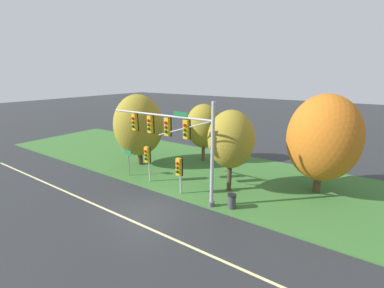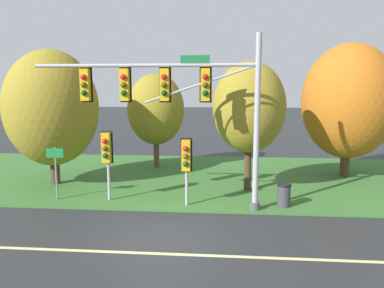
{
  "view_description": "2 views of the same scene",
  "coord_description": "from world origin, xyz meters",
  "px_view_note": "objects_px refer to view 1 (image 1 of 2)",
  "views": [
    {
      "loc": [
        10.61,
        -10.27,
        8.32
      ],
      "look_at": [
        1.02,
        3.92,
        3.66
      ],
      "focal_mm": 24.0,
      "sensor_mm": 36.0,
      "label": 1
    },
    {
      "loc": [
        2.05,
        -11.43,
        4.83
      ],
      "look_at": [
        0.78,
        3.14,
        2.61
      ],
      "focal_mm": 35.0,
      "sensor_mm": 36.0,
      "label": 2
    }
  ],
  "objects_px": {
    "tree_nearest_road": "(139,125)",
    "tree_mid_verge": "(323,138)",
    "tree_left_of_mast": "(204,126)",
    "route_sign_post": "(128,159)",
    "tree_behind_signpost": "(231,139)",
    "traffic_signal_mast": "(174,134)",
    "pedestrian_signal_further_along": "(147,156)",
    "pedestrian_signal_near_kerb": "(179,168)",
    "trash_bin": "(232,201)"
  },
  "relations": [
    {
      "from": "pedestrian_signal_near_kerb",
      "to": "tree_left_of_mast",
      "type": "xyz_separation_m",
      "value": [
        -2.54,
        7.33,
        1.5
      ]
    },
    {
      "from": "route_sign_post",
      "to": "tree_mid_verge",
      "type": "height_order",
      "value": "tree_mid_verge"
    },
    {
      "from": "traffic_signal_mast",
      "to": "route_sign_post",
      "type": "xyz_separation_m",
      "value": [
        -5.33,
        0.64,
        -2.92
      ]
    },
    {
      "from": "traffic_signal_mast",
      "to": "tree_behind_signpost",
      "type": "xyz_separation_m",
      "value": [
        2.84,
        2.81,
        -0.55
      ]
    },
    {
      "from": "tree_nearest_road",
      "to": "trash_bin",
      "type": "xyz_separation_m",
      "value": [
        10.73,
        -2.69,
        -3.26
      ]
    },
    {
      "from": "tree_nearest_road",
      "to": "route_sign_post",
      "type": "bearing_deg",
      "value": -63.86
    },
    {
      "from": "pedestrian_signal_further_along",
      "to": "tree_nearest_road",
      "type": "bearing_deg",
      "value": 143.09
    },
    {
      "from": "pedestrian_signal_further_along",
      "to": "tree_behind_signpost",
      "type": "bearing_deg",
      "value": 20.69
    },
    {
      "from": "tree_behind_signpost",
      "to": "tree_left_of_mast",
      "type": "bearing_deg",
      "value": 137.43
    },
    {
      "from": "tree_left_of_mast",
      "to": "tree_mid_verge",
      "type": "height_order",
      "value": "tree_mid_verge"
    },
    {
      "from": "traffic_signal_mast",
      "to": "pedestrian_signal_near_kerb",
      "type": "xyz_separation_m",
      "value": [
        0.25,
        0.19,
        -2.43
      ]
    },
    {
      "from": "traffic_signal_mast",
      "to": "tree_mid_verge",
      "type": "relative_size",
      "value": 1.25
    },
    {
      "from": "tree_nearest_road",
      "to": "tree_left_of_mast",
      "type": "xyz_separation_m",
      "value": [
        4.29,
        4.31,
        -0.29
      ]
    },
    {
      "from": "traffic_signal_mast",
      "to": "pedestrian_signal_further_along",
      "type": "bearing_deg",
      "value": 169.49
    },
    {
      "from": "pedestrian_signal_further_along",
      "to": "tree_left_of_mast",
      "type": "bearing_deg",
      "value": 83.5
    },
    {
      "from": "pedestrian_signal_near_kerb",
      "to": "tree_left_of_mast",
      "type": "bearing_deg",
      "value": 109.12
    },
    {
      "from": "tree_mid_verge",
      "to": "trash_bin",
      "type": "xyz_separation_m",
      "value": [
        -4.06,
        -5.57,
        -3.53
      ]
    },
    {
      "from": "pedestrian_signal_near_kerb",
      "to": "pedestrian_signal_further_along",
      "type": "distance_m",
      "value": 3.36
    },
    {
      "from": "tree_mid_verge",
      "to": "pedestrian_signal_further_along",
      "type": "bearing_deg",
      "value": -153.99
    },
    {
      "from": "traffic_signal_mast",
      "to": "pedestrian_signal_further_along",
      "type": "height_order",
      "value": "traffic_signal_mast"
    },
    {
      "from": "pedestrian_signal_further_along",
      "to": "trash_bin",
      "type": "xyz_separation_m",
      "value": [
        7.23,
        -0.06,
        -1.65
      ]
    },
    {
      "from": "pedestrian_signal_further_along",
      "to": "tree_nearest_road",
      "type": "relative_size",
      "value": 0.45
    },
    {
      "from": "traffic_signal_mast",
      "to": "trash_bin",
      "type": "bearing_deg",
      "value": 7.03
    },
    {
      "from": "tree_left_of_mast",
      "to": "tree_behind_signpost",
      "type": "height_order",
      "value": "tree_behind_signpost"
    },
    {
      "from": "route_sign_post",
      "to": "tree_behind_signpost",
      "type": "height_order",
      "value": "tree_behind_signpost"
    },
    {
      "from": "tree_nearest_road",
      "to": "tree_left_of_mast",
      "type": "distance_m",
      "value": 6.09
    },
    {
      "from": "traffic_signal_mast",
      "to": "tree_left_of_mast",
      "type": "height_order",
      "value": "traffic_signal_mast"
    },
    {
      "from": "tree_left_of_mast",
      "to": "tree_mid_verge",
      "type": "bearing_deg",
      "value": -7.77
    },
    {
      "from": "tree_nearest_road",
      "to": "tree_mid_verge",
      "type": "height_order",
      "value": "tree_mid_verge"
    },
    {
      "from": "tree_mid_verge",
      "to": "tree_behind_signpost",
      "type": "bearing_deg",
      "value": -148.64
    },
    {
      "from": "tree_mid_verge",
      "to": "traffic_signal_mast",
      "type": "bearing_deg",
      "value": -143.47
    },
    {
      "from": "tree_nearest_road",
      "to": "tree_left_of_mast",
      "type": "bearing_deg",
      "value": 45.12
    },
    {
      "from": "tree_left_of_mast",
      "to": "trash_bin",
      "type": "xyz_separation_m",
      "value": [
        6.44,
        -7.0,
        -2.97
      ]
    },
    {
      "from": "tree_nearest_road",
      "to": "trash_bin",
      "type": "height_order",
      "value": "tree_nearest_road"
    },
    {
      "from": "tree_behind_signpost",
      "to": "pedestrian_signal_further_along",
      "type": "bearing_deg",
      "value": -159.31
    },
    {
      "from": "tree_nearest_road",
      "to": "trash_bin",
      "type": "relative_size",
      "value": 7.03
    },
    {
      "from": "tree_nearest_road",
      "to": "tree_behind_signpost",
      "type": "relative_size",
      "value": 1.11
    },
    {
      "from": "route_sign_post",
      "to": "trash_bin",
      "type": "relative_size",
      "value": 2.43
    },
    {
      "from": "traffic_signal_mast",
      "to": "tree_behind_signpost",
      "type": "bearing_deg",
      "value": 44.69
    },
    {
      "from": "tree_mid_verge",
      "to": "route_sign_post",
      "type": "bearing_deg",
      "value": -158.1
    },
    {
      "from": "route_sign_post",
      "to": "tree_left_of_mast",
      "type": "height_order",
      "value": "tree_left_of_mast"
    },
    {
      "from": "traffic_signal_mast",
      "to": "tree_nearest_road",
      "type": "relative_size",
      "value": 1.34
    },
    {
      "from": "pedestrian_signal_near_kerb",
      "to": "traffic_signal_mast",
      "type": "bearing_deg",
      "value": -143.37
    },
    {
      "from": "pedestrian_signal_further_along",
      "to": "route_sign_post",
      "type": "height_order",
      "value": "pedestrian_signal_further_along"
    },
    {
      "from": "tree_nearest_road",
      "to": "trash_bin",
      "type": "bearing_deg",
      "value": -14.07
    },
    {
      "from": "trash_bin",
      "to": "pedestrian_signal_further_along",
      "type": "bearing_deg",
      "value": 179.52
    },
    {
      "from": "pedestrian_signal_near_kerb",
      "to": "tree_behind_signpost",
      "type": "relative_size",
      "value": 0.47
    },
    {
      "from": "traffic_signal_mast",
      "to": "trash_bin",
      "type": "relative_size",
      "value": 9.42
    },
    {
      "from": "route_sign_post",
      "to": "tree_behind_signpost",
      "type": "relative_size",
      "value": 0.38
    },
    {
      "from": "tree_mid_verge",
      "to": "trash_bin",
      "type": "distance_m",
      "value": 7.74
    }
  ]
}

